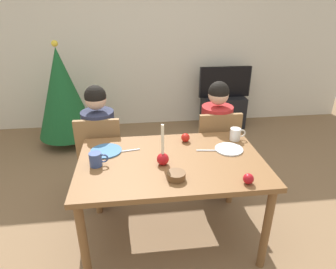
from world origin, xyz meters
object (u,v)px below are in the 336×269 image
chair_left (101,154)px  christmas_tree (62,93)px  chair_right (216,147)px  candle_centerpiece (163,157)px  mug_right (236,134)px  bowl_walnuts (176,176)px  person_left_child (101,147)px  apple_by_left_plate (185,138)px  person_right_child (215,141)px  dining_table (171,169)px  tv_stand (223,111)px  plate_right (229,149)px  mug_left (96,159)px  apple_near_candle (248,179)px  tv (225,82)px  plate_left (106,151)px

chair_left → christmas_tree: 1.48m
chair_left → christmas_tree: bearing=113.9°
chair_right → candle_centerpiece: bearing=-132.0°
mug_right → bowl_walnuts: (-0.60, -0.54, -0.03)m
person_left_child → candle_centerpiece: 0.91m
chair_left → apple_by_left_plate: (0.76, -0.31, 0.28)m
person_right_child → candle_centerpiece: (-0.60, -0.70, 0.25)m
candle_centerpiece → apple_by_left_plate: bearing=56.9°
dining_table → tv_stand: dining_table is taller
christmas_tree → plate_right: (1.67, -1.84, 0.03)m
chair_right → tv_stand: bearing=70.6°
chair_left → chair_right: (1.12, 0.00, 0.00)m
mug_left → apple_near_candle: size_ratio=1.91×
chair_left → chair_right: size_ratio=1.00×
tv → chair_left: bearing=-135.5°
christmas_tree → bowl_walnuts: 2.50m
candle_centerpiece → apple_near_candle: (0.53, -0.31, -0.03)m
chair_right → person_left_child: 1.13m
tv_stand → apple_near_candle: bearing=-104.0°
dining_table → chair_right: 0.82m
chair_right → apple_near_candle: (-0.07, -0.97, 0.27)m
apple_by_left_plate → apple_near_candle: bearing=-65.5°
chair_left → tv_stand: chair_left is taller
chair_right → plate_left: 1.13m
chair_right → plate_left: size_ratio=3.63×
chair_left → dining_table: bearing=-45.6°
apple_by_left_plate → dining_table: bearing=-118.5°
tv → plate_left: size_ratio=3.19×
plate_left → bowl_walnuts: 0.67m
candle_centerpiece → bowl_walnuts: size_ratio=2.51×
person_right_child → bowl_walnuts: (-0.53, -0.90, 0.21)m
chair_left → candle_centerpiece: size_ratio=2.82×
christmas_tree → mug_left: size_ratio=10.13×
tv → plate_right: (-0.64, -2.20, 0.05)m
candle_centerpiece → apple_near_candle: bearing=-30.1°
person_left_child → christmas_tree: christmas_tree is taller
dining_table → person_right_child: size_ratio=1.19×
chair_left → candle_centerpiece: (0.53, -0.66, 0.30)m
plate_left → mug_right: (1.09, 0.08, 0.05)m
person_right_child → apple_by_left_plate: (-0.37, -0.34, 0.22)m
chair_right → apple_by_left_plate: 0.55m
dining_table → candle_centerpiece: (-0.07, -0.06, 0.15)m
mug_right → bowl_walnuts: 0.81m
dining_table → apple_near_candle: size_ratio=19.41×
tv_stand → apple_by_left_plate: (-0.96, -2.00, 0.55)m
christmas_tree → person_left_child: bearing=-65.6°
tv → mug_right: size_ratio=5.78×
chair_left → apple_by_left_plate: bearing=-22.4°
person_left_child → mug_left: person_left_child is taller
chair_right → tv: (0.60, 1.69, 0.20)m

